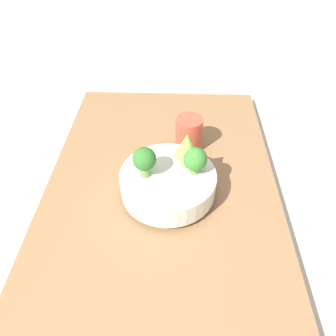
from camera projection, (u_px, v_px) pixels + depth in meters
name	position (u px, v px, depth m)	size (l,w,h in m)	color
ground_plane	(162.00, 195.00, 0.88)	(6.00, 6.00, 0.00)	#ADA89E
table	(162.00, 190.00, 0.87)	(0.93, 0.60, 0.04)	olive
bowl	(168.00, 183.00, 0.80)	(0.23, 0.23, 0.07)	silver
romanesco_piece_near	(187.00, 147.00, 0.76)	(0.06, 0.06, 0.09)	#7AB256
broccoli_floret_back	(144.00, 160.00, 0.75)	(0.06, 0.06, 0.08)	#609347
broccoli_floret_front	(195.00, 160.00, 0.76)	(0.06, 0.06, 0.07)	#609347
cup	(189.00, 134.00, 0.93)	(0.08, 0.08, 0.10)	#C64C38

